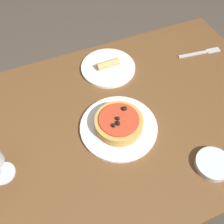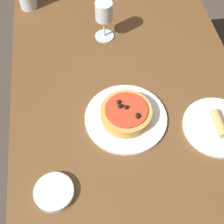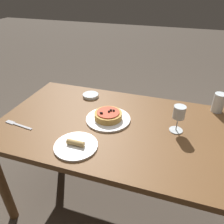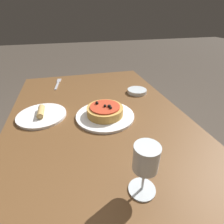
{
  "view_description": "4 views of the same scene",
  "coord_description": "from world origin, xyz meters",
  "views": [
    {
      "loc": [
        0.08,
        0.48,
        1.49
      ],
      "look_at": [
        -0.13,
        -0.01,
        0.76
      ],
      "focal_mm": 42.0,
      "sensor_mm": 36.0,
      "label": 1
    },
    {
      "loc": [
        -0.69,
        0.16,
        1.58
      ],
      "look_at": [
        -0.17,
        0.08,
        0.81
      ],
      "focal_mm": 50.0,
      "sensor_mm": 36.0,
      "label": 2
    },
    {
      "loc": [
        0.23,
        -1.02,
        1.46
      ],
      "look_at": [
        -0.11,
        0.02,
        0.78
      ],
      "focal_mm": 35.0,
      "sensor_mm": 36.0,
      "label": 3
    },
    {
      "loc": [
        0.55,
        -0.11,
        1.15
      ],
      "look_at": [
        -0.1,
        0.05,
        0.75
      ],
      "focal_mm": 28.0,
      "sensor_mm": 36.0,
      "label": 4
    }
  ],
  "objects": [
    {
      "name": "dining_table",
      "position": [
        0.0,
        0.0,
        0.63
      ],
      "size": [
        1.57,
        0.83,
        0.71
      ],
      "color": "brown",
      "rests_on": "ground_plane"
    },
    {
      "name": "dinner_plate",
      "position": [
        -0.14,
        0.03,
        0.71
      ],
      "size": [
        0.27,
        0.27,
        0.01
      ],
      "color": "white",
      "rests_on": "dining_table"
    },
    {
      "name": "pizza",
      "position": [
        -0.14,
        0.03,
        0.74
      ],
      "size": [
        0.17,
        0.17,
        0.06
      ],
      "color": "gold",
      "rests_on": "dinner_plate"
    },
    {
      "name": "wine_glass",
      "position": [
        0.27,
        0.05,
        0.82
      ],
      "size": [
        0.08,
        0.08,
        0.16
      ],
      "color": "silver",
      "rests_on": "dining_table"
    },
    {
      "name": "side_bowl",
      "position": [
        -0.36,
        0.28,
        0.72
      ],
      "size": [
        0.12,
        0.12,
        0.02
      ],
      "color": "silver",
      "rests_on": "dining_table"
    },
    {
      "name": "fork",
      "position": [
        -0.64,
        -0.19,
        0.71
      ],
      "size": [
        0.2,
        0.05,
        0.0
      ],
      "rotation": [
        0.0,
        0.0,
        3.01
      ],
      "color": "#B7B7BC",
      "rests_on": "dining_table"
    },
    {
      "name": "side_plate",
      "position": [
        -0.22,
        -0.26,
        0.72
      ],
      "size": [
        0.23,
        0.23,
        0.04
      ],
      "color": "white",
      "rests_on": "dining_table"
    }
  ]
}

